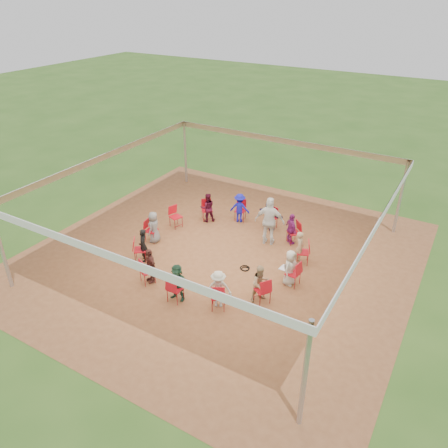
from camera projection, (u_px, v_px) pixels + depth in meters
The scene contains 31 objects.
ground at pixel (221, 256), 15.82m from camera, with size 80.00×80.00×0.00m, color #31571B.
dirt_patch at pixel (221, 256), 15.82m from camera, with size 13.00×13.00×0.00m, color brown.
tent at pixel (221, 197), 14.68m from camera, with size 10.33×10.33×3.00m.
chair_0 at pixel (293, 273), 14.12m from camera, with size 0.42×0.44×0.90m, color red, non-canonical shape.
chair_1 at pixel (303, 252), 15.23m from camera, with size 0.42×0.44×0.90m, color red, non-canonical shape.
chair_2 at pixel (294, 233), 16.43m from camera, with size 0.42×0.44×0.90m, color red, non-canonical shape.
chair_3 at pixel (271, 218), 17.45m from camera, with size 0.42×0.44×0.90m, color red, non-canonical shape.
chair_4 at pixel (240, 210), 18.04m from camera, with size 0.42×0.44×0.90m, color red, non-canonical shape.
chair_5 at pixel (207, 210), 18.07m from camera, with size 0.42×0.44×0.90m, color red, non-canonical shape.
chair_6 at pixel (176, 217), 17.54m from camera, with size 0.42×0.44×0.90m, color red, non-canonical shape.
chair_7 at pixel (152, 231), 16.57m from camera, with size 0.42×0.44×0.90m, color red, non-canonical shape.
chair_8 at pixel (140, 250), 15.37m from camera, with size 0.42×0.44×0.90m, color red, non-canonical shape.
chair_9 at pixel (147, 271), 14.23m from camera, with size 0.42×0.44×0.90m, color red, non-canonical shape.
chair_10 at pixel (175, 289), 13.40m from camera, with size 0.42×0.44×0.90m, color red, non-canonical shape.
chair_11 at pixel (218, 296), 13.08m from camera, with size 0.42×0.44×0.90m, color red, non-canonical shape.
chair_12 at pixel (262, 290), 13.34m from camera, with size 0.42×0.44×0.90m, color red, non-canonical shape.
person_seated_0 at pixel (290, 268), 14.09m from camera, with size 0.61×0.34×1.24m, color beige.
person_seated_1 at pixel (300, 248), 15.16m from camera, with size 0.45×0.30×1.24m, color tan.
person_seated_2 at pixel (291, 229), 16.31m from camera, with size 0.73×0.37×1.24m, color #85206E.
person_seated_3 at pixel (269, 215), 17.29m from camera, with size 1.15×0.43×1.24m, color #241E43.
person_seated_4 at pixel (240, 208), 17.85m from camera, with size 0.80×0.40×1.24m, color #1314A0.
person_seated_5 at pixel (207, 208), 17.88m from camera, with size 0.60×0.35×1.24m, color #420C1F.
person_seated_6 at pixel (154, 227), 16.44m from camera, with size 0.61×0.34×1.24m, color slate.
person_seated_7 at pixel (143, 245), 15.30m from camera, with size 0.45×0.30×1.24m, color black.
person_seated_8 at pixel (150, 265), 14.20m from camera, with size 0.73×0.37×1.24m, color brown.
person_seated_9 at pixel (177, 282), 13.41m from camera, with size 1.15×0.43×1.24m, color #214935.
person_seated_10 at pixel (218, 289), 13.10m from camera, with size 0.80×0.40×1.24m, color beige.
person_seated_11 at pixel (261, 283), 13.35m from camera, with size 0.60×0.35×1.24m, color tan.
standing_person at pixel (270, 221), 16.15m from camera, with size 1.11×0.57×1.90m, color silver.
cable_coil at pixel (245, 268), 15.11m from camera, with size 0.44×0.44×0.03m.
laptop at pixel (286, 267), 14.19m from camera, with size 0.30×0.36×0.23m.
Camera 1 is at (6.81, -11.42, 8.66)m, focal length 35.00 mm.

